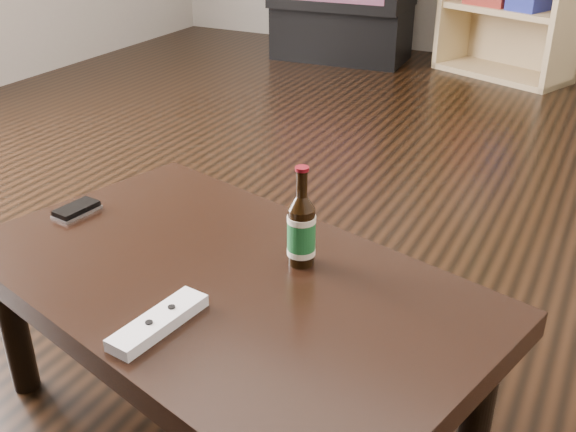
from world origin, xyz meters
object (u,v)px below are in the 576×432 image
at_px(remote, 159,322).
at_px(beer_bottle, 301,230).
at_px(coffee_table, 223,297).
at_px(tv_stand, 341,33).
at_px(phone, 77,210).

bearing_deg(remote, beer_bottle, 75.53).
height_order(coffee_table, remote, remote).
relative_size(tv_stand, coffee_table, 0.72).
bearing_deg(phone, beer_bottle, 10.95).
distance_m(beer_bottle, remote, 0.34).
bearing_deg(tv_stand, phone, -81.92).
bearing_deg(beer_bottle, tv_stand, 111.42).
xyz_separation_m(tv_stand, coffee_table, (1.11, -3.25, 0.17)).
relative_size(phone, remote, 0.55).
bearing_deg(remote, tv_stand, 115.10).
bearing_deg(coffee_table, beer_bottle, 43.45).
bearing_deg(phone, remote, -24.58).
relative_size(coffee_table, beer_bottle, 5.64).
xyz_separation_m(tv_stand, remote, (1.11, -3.45, 0.24)).
relative_size(tv_stand, phone, 7.59).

